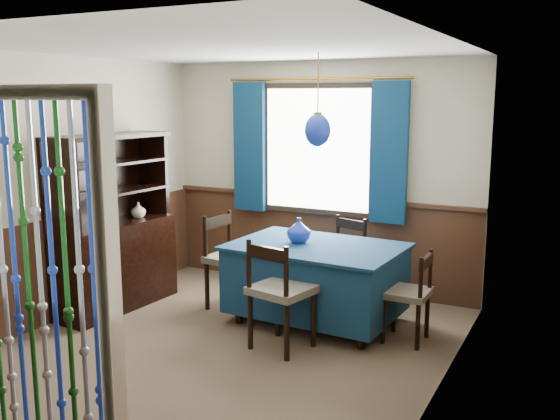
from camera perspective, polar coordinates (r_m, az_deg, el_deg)
The scene contains 22 objects.
floor at distance 5.48m, azimuth -5.10°, elevation -12.43°, with size 4.00×4.00×0.00m, color brown.
ceiling at distance 5.07m, azimuth -5.57°, elevation 14.61°, with size 4.00×4.00×0.00m, color silver.
wall_back at distance 6.89m, azimuth 3.60°, elevation 3.08°, with size 3.60×3.60×0.00m, color beige.
wall_front at distance 3.64m, azimuth -22.40°, elevation -4.26°, with size 3.60×3.60×0.00m, color beige.
wall_left at distance 6.27m, azimuth -19.38°, elevation 1.80°, with size 4.00×4.00×0.00m, color beige.
wall_right at distance 4.45m, azimuth 14.68°, elevation -1.25°, with size 4.00×4.00×0.00m, color beige.
wainscot_back at distance 7.01m, azimuth 3.48°, elevation -3.03°, with size 3.60×3.60×0.00m, color #432819.
wainscot_front at distance 3.90m, azimuth -21.45°, elevation -14.96°, with size 3.60×3.60×0.00m, color #432819.
wainscot_left at distance 6.41m, azimuth -18.89°, elevation -4.86°, with size 4.00×4.00×0.00m, color #432819.
wainscot_right at distance 4.66m, azimuth 14.07°, elevation -10.30°, with size 4.00×4.00×0.00m, color #432819.
window at distance 6.81m, azimuth 3.46°, elevation 5.54°, with size 1.32×0.12×1.42m, color black.
doorway at distance 3.73m, azimuth -21.49°, elevation -7.05°, with size 1.16×0.12×2.18m, color silver, non-canonical shape.
dining_table at distance 5.92m, azimuth 3.31°, elevation -6.19°, with size 1.62×1.16×0.75m.
chair_near at distance 5.27m, azimuth -0.03°, elevation -7.47°, with size 0.55×0.54×0.96m.
chair_far at distance 6.54m, azimuth 5.67°, elevation -4.34°, with size 0.54×0.52×0.88m.
chair_left at distance 6.33m, azimuth -4.52°, elevation -4.45°, with size 0.50×0.52×0.96m.
chair_right at distance 5.57m, azimuth 11.76°, elevation -7.50°, with size 0.38×0.40×0.81m.
sideboard at distance 6.50m, azimuth -14.97°, elevation -3.46°, with size 0.55×1.37×1.76m.
pendant_lamp at distance 5.68m, azimuth 3.46°, elevation 7.32°, with size 0.24×0.24×0.83m.
vase_table at distance 5.91m, azimuth 1.72°, elevation -1.96°, with size 0.21×0.21×0.22m, color #17309E.
bowl_shelf at distance 6.16m, azimuth -16.37°, elevation 1.62°, with size 0.23×0.23×0.06m, color beige.
vase_sideboard at distance 6.63m, azimuth -12.84°, elevation 0.08°, with size 0.17×0.17×0.18m, color beige.
Camera 1 is at (2.71, -4.27, 2.12)m, focal length 40.00 mm.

